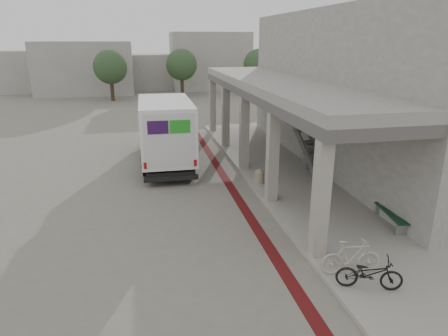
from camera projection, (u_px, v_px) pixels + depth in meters
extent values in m
plane|color=#6A665B|center=(217.00, 212.00, 13.81)|extent=(120.00, 120.00, 0.00)
cube|color=#4F0F10|center=(232.00, 190.00, 15.86)|extent=(0.35, 40.00, 0.01)
cube|color=gray|center=(325.00, 202.00, 14.57)|extent=(4.40, 28.00, 0.12)
cube|color=gray|center=(355.00, 90.00, 18.35)|extent=(4.30, 17.00, 7.00)
cube|color=#52504D|center=(278.00, 92.00, 17.62)|extent=(3.40, 16.90, 0.35)
cube|color=gray|center=(278.00, 84.00, 17.51)|extent=(3.40, 16.90, 0.35)
cube|color=gray|center=(85.00, 68.00, 43.08)|extent=(10.00, 6.00, 5.50)
cube|color=gray|center=(150.00, 71.00, 48.40)|extent=(8.00, 6.00, 4.00)
cube|color=gray|center=(210.00, 61.00, 47.51)|extent=(9.00, 6.00, 6.50)
cube|color=gray|center=(33.00, 71.00, 44.87)|extent=(7.00, 5.00, 4.50)
cylinder|color=#38281C|center=(112.00, 88.00, 38.55)|extent=(0.36, 0.36, 2.40)
sphere|color=#283F25|center=(110.00, 67.00, 37.94)|extent=(3.20, 3.20, 3.20)
cylinder|color=#38281C|center=(182.00, 84.00, 41.77)|extent=(0.36, 0.36, 2.40)
sphere|color=#283F25|center=(182.00, 65.00, 41.16)|extent=(3.20, 3.20, 3.20)
cylinder|color=#38281C|center=(258.00, 84.00, 42.39)|extent=(0.36, 0.36, 2.40)
sphere|color=#283F25|center=(259.00, 64.00, 41.78)|extent=(3.20, 3.20, 3.20)
cube|color=black|center=(166.00, 154.00, 19.39)|extent=(2.06, 6.71, 0.29)
cube|color=white|center=(166.00, 128.00, 18.13)|extent=(2.34, 4.99, 2.49)
cube|color=white|center=(162.00, 118.00, 21.25)|extent=(2.31, 1.84, 2.20)
cube|color=white|center=(162.00, 129.00, 22.44)|extent=(2.11, 0.59, 0.77)
cube|color=black|center=(161.00, 106.00, 21.80)|extent=(2.11, 0.48, 1.00)
cube|color=black|center=(171.00, 178.00, 16.19)|extent=(2.20, 0.26, 0.17)
cube|color=#331049|center=(139.00, 117.00, 18.40)|extent=(0.03, 1.34, 0.72)
cube|color=green|center=(139.00, 123.00, 17.07)|extent=(0.03, 1.34, 0.72)
cube|color=#331049|center=(158.00, 127.00, 15.52)|extent=(0.81, 0.04, 0.53)
cube|color=green|center=(180.00, 127.00, 15.68)|extent=(0.81, 0.04, 0.53)
cylinder|color=black|center=(145.00, 142.00, 21.51)|extent=(0.27, 0.86, 0.86)
cylinder|color=black|center=(182.00, 140.00, 21.88)|extent=(0.27, 0.86, 0.86)
cylinder|color=black|center=(146.00, 166.00, 17.40)|extent=(0.27, 0.86, 0.86)
cylinder|color=black|center=(191.00, 164.00, 17.77)|extent=(0.27, 0.86, 0.86)
cube|color=gray|center=(402.00, 229.00, 11.92)|extent=(0.38, 0.13, 0.37)
cube|color=gray|center=(381.00, 209.00, 13.30)|extent=(0.38, 0.13, 0.37)
cube|color=#123720|center=(387.00, 213.00, 12.54)|extent=(0.37, 1.74, 0.04)
cube|color=#123720|center=(392.00, 213.00, 12.54)|extent=(0.37, 1.74, 0.04)
cube|color=#123720|center=(396.00, 213.00, 12.55)|extent=(0.37, 1.74, 0.04)
cylinder|color=tan|center=(317.00, 247.00, 10.86)|extent=(0.42, 0.42, 0.42)
sphere|color=tan|center=(317.00, 240.00, 10.80)|extent=(0.42, 0.42, 0.42)
cylinder|color=gray|center=(259.00, 178.00, 16.25)|extent=(0.39, 0.39, 0.39)
sphere|color=gray|center=(259.00, 174.00, 16.19)|extent=(0.39, 0.39, 0.39)
cube|color=gray|center=(310.00, 156.00, 18.06)|extent=(0.55, 0.71, 1.14)
imported|color=black|center=(369.00, 273.00, 9.29)|extent=(1.61, 1.03, 0.80)
imported|color=#BAB3A3|center=(351.00, 257.00, 9.86)|extent=(1.57, 0.60, 0.92)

